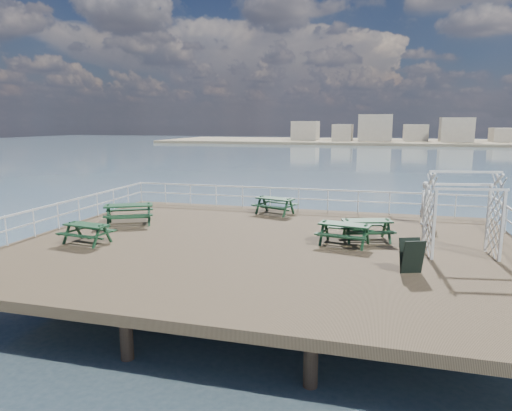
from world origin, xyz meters
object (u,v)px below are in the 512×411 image
at_px(picnic_table_a, 129,210).
at_px(picnic_table_d, 87,229).
at_px(picnic_table_e, 345,229).
at_px(person, 426,203).
at_px(picnic_table_c, 367,226).
at_px(trellis_arbor, 462,219).
at_px(picnic_table_b, 275,202).

bearing_deg(picnic_table_a, picnic_table_d, -114.21).
bearing_deg(picnic_table_e, person, 64.75).
xyz_separation_m(picnic_table_c, picnic_table_d, (-9.82, -3.10, -0.05)).
xyz_separation_m(picnic_table_d, trellis_arbor, (12.87, 1.88, 0.73)).
height_order(picnic_table_a, trellis_arbor, trellis_arbor).
bearing_deg(picnic_table_c, picnic_table_e, -147.87).
distance_m(trellis_arbor, person, 4.76).
height_order(trellis_arbor, person, trellis_arbor).
relative_size(picnic_table_b, picnic_table_e, 1.06).
distance_m(picnic_table_d, person, 13.86).
xyz_separation_m(picnic_table_c, person, (2.37, 3.48, 0.37)).
distance_m(picnic_table_d, picnic_table_e, 9.35).
height_order(picnic_table_b, picnic_table_c, picnic_table_b).
distance_m(picnic_table_a, picnic_table_c, 10.01).
height_order(picnic_table_c, trellis_arbor, trellis_arbor).
distance_m(picnic_table_a, picnic_table_b, 6.80).
xyz_separation_m(picnic_table_c, trellis_arbor, (3.04, -1.22, 0.69)).
relative_size(picnic_table_d, picnic_table_e, 0.89).
relative_size(picnic_table_b, trellis_arbor, 0.77).
bearing_deg(trellis_arbor, picnic_table_d, 178.90).
distance_m(picnic_table_b, picnic_table_e, 6.08).
bearing_deg(trellis_arbor, picnic_table_a, 164.67).
distance_m(picnic_table_b, person, 6.82).
distance_m(picnic_table_a, picnic_table_d, 3.24).
relative_size(trellis_arbor, person, 1.52).
bearing_deg(picnic_table_e, trellis_arbor, 4.87).
bearing_deg(picnic_table_b, picnic_table_e, -34.96).
bearing_deg(person, picnic_table_c, -169.17).
bearing_deg(picnic_table_a, trellis_arbor, -33.38).
bearing_deg(picnic_table_c, picnic_table_d, -178.85).
height_order(picnic_table_d, person, person).
bearing_deg(picnic_table_a, picnic_table_e, -33.49).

